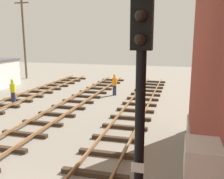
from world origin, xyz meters
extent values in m
cube|color=#38281C|center=(0.98, 3.35, 0.09)|extent=(2.50, 0.24, 0.18)
cube|color=#38281C|center=(0.98, 5.02, 0.09)|extent=(2.50, 0.24, 0.18)
cube|color=#38281C|center=(0.98, 6.70, 0.09)|extent=(2.50, 0.24, 0.18)
cube|color=#38281C|center=(0.98, 8.37, 0.09)|extent=(2.50, 0.24, 0.18)
cube|color=#38281C|center=(0.98, 10.04, 0.09)|extent=(2.50, 0.24, 0.18)
cube|color=#38281C|center=(0.98, 11.72, 0.09)|extent=(2.50, 0.24, 0.18)
cube|color=#38281C|center=(0.98, 13.39, 0.09)|extent=(2.50, 0.24, 0.18)
cube|color=#38281C|center=(0.98, 15.07, 0.09)|extent=(2.50, 0.24, 0.18)
cube|color=#38281C|center=(0.98, 16.74, 0.09)|extent=(2.50, 0.24, 0.18)
cube|color=#38281C|center=(0.98, 18.41, 0.09)|extent=(2.50, 0.24, 0.18)
cube|color=#38281C|center=(0.98, 20.09, 0.09)|extent=(2.50, 0.24, 0.18)
cube|color=#38281C|center=(0.98, 21.76, 0.09)|extent=(2.50, 0.24, 0.18)
cube|color=#38281C|center=(0.98, 23.44, 0.09)|extent=(2.50, 0.24, 0.18)
cube|color=#38281C|center=(-3.67, 4.33, 0.09)|extent=(2.50, 0.24, 0.18)
cube|color=#38281C|center=(-3.67, 6.07, 0.09)|extent=(2.50, 0.24, 0.18)
cube|color=#38281C|center=(-3.67, 7.80, 0.09)|extent=(2.50, 0.24, 0.18)
cube|color=#38281C|center=(-3.67, 9.54, 0.09)|extent=(2.50, 0.24, 0.18)
cube|color=#38281C|center=(-3.67, 11.27, 0.09)|extent=(2.50, 0.24, 0.18)
cube|color=#38281C|center=(-3.67, 13.00, 0.09)|extent=(2.50, 0.24, 0.18)
cube|color=#38281C|center=(-3.67, 14.74, 0.09)|extent=(2.50, 0.24, 0.18)
cube|color=#38281C|center=(-3.67, 16.47, 0.09)|extent=(2.50, 0.24, 0.18)
cube|color=#38281C|center=(-3.67, 18.20, 0.09)|extent=(2.50, 0.24, 0.18)
cube|color=#38281C|center=(-3.67, 19.94, 0.09)|extent=(2.50, 0.24, 0.18)
cube|color=#38281C|center=(-3.67, 21.67, 0.09)|extent=(2.50, 0.24, 0.18)
cube|color=#38281C|center=(-3.67, 23.41, 0.09)|extent=(2.50, 0.24, 0.18)
cube|color=#38281C|center=(-8.32, 10.52, 0.09)|extent=(2.50, 0.24, 0.18)
cube|color=#38281C|center=(-8.32, 12.14, 0.09)|extent=(2.50, 0.24, 0.18)
cube|color=#38281C|center=(-8.32, 13.75, 0.09)|extent=(2.50, 0.24, 0.18)
cube|color=#38281C|center=(-8.32, 15.37, 0.09)|extent=(2.50, 0.24, 0.18)
cube|color=#38281C|center=(-8.32, 16.99, 0.09)|extent=(2.50, 0.24, 0.18)
cube|color=#38281C|center=(-8.32, 18.61, 0.09)|extent=(2.50, 0.24, 0.18)
cube|color=#38281C|center=(-8.32, 20.23, 0.09)|extent=(2.50, 0.24, 0.18)
cube|color=#38281C|center=(-8.32, 21.85, 0.09)|extent=(2.50, 0.24, 0.18)
cube|color=#38281C|center=(-8.32, 23.46, 0.09)|extent=(2.50, 0.24, 0.18)
cylinder|color=black|center=(3.09, -0.13, 2.33)|extent=(0.18, 0.18, 4.66)
cube|color=black|center=(3.09, -0.13, 5.21)|extent=(0.36, 0.24, 1.10)
sphere|color=black|center=(3.09, -0.31, 5.21)|extent=(0.20, 0.20, 0.20)
sphere|color=black|center=(3.09, -0.31, 4.84)|extent=(0.20, 0.20, 0.20)
cube|color=white|center=(3.09, -0.27, 2.56)|extent=(0.24, 0.03, 0.18)
cube|color=silver|center=(4.07, -1.33, 3.36)|extent=(0.44, 0.60, 0.44)
cylinder|color=brown|center=(-14.27, 22.33, 4.59)|extent=(0.24, 0.24, 9.18)
cube|color=#4C3D2D|center=(-14.27, 22.33, 8.78)|extent=(1.80, 0.12, 0.12)
cylinder|color=#262D4C|center=(-1.62, 16.20, 0.42)|extent=(0.32, 0.32, 0.85)
cylinder|color=orange|center=(-1.62, 16.20, 1.18)|extent=(0.40, 0.40, 0.65)
sphere|color=tan|center=(-1.62, 16.20, 1.62)|extent=(0.24, 0.24, 0.24)
sphere|color=yellow|center=(-1.62, 16.20, 1.76)|extent=(0.22, 0.22, 0.22)
cylinder|color=#262D4C|center=(-8.27, 11.54, 0.42)|extent=(0.32, 0.32, 0.85)
cylinder|color=yellow|center=(-8.27, 11.54, 1.18)|extent=(0.40, 0.40, 0.65)
sphere|color=tan|center=(-8.27, 11.54, 1.62)|extent=(0.24, 0.24, 0.24)
sphere|color=yellow|center=(-8.27, 11.54, 1.76)|extent=(0.22, 0.22, 0.22)
camera|label=1|loc=(3.74, -4.45, 4.87)|focal=40.76mm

